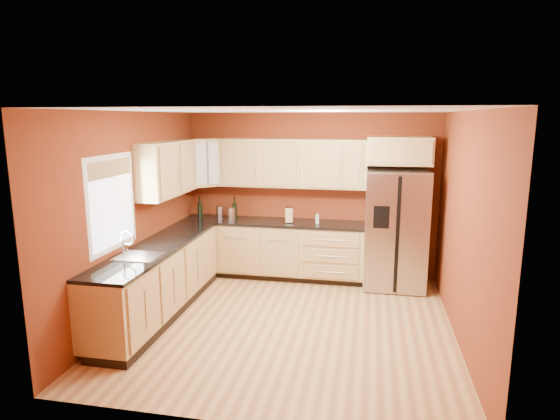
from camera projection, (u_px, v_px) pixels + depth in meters
name	position (u px, v px, depth m)	size (l,w,h in m)	color
floor	(287.00, 324.00, 5.83)	(4.00, 4.00, 0.00)	#A56D40
ceiling	(288.00, 111.00, 5.33)	(4.00, 4.00, 0.00)	white
wall_back	(309.00, 195.00, 7.50)	(4.00, 0.04, 2.60)	maroon
wall_front	(243.00, 277.00, 3.65)	(4.00, 0.04, 2.60)	maroon
wall_left	(133.00, 215.00, 5.95)	(0.04, 4.00, 2.60)	maroon
wall_right	(464.00, 229.00, 5.20)	(0.04, 4.00, 2.60)	maroon
base_cabinets_back	(272.00, 250.00, 7.48)	(2.90, 0.60, 0.88)	tan
base_cabinets_left	(158.00, 281.00, 6.06)	(0.60, 2.80, 0.88)	tan
countertop_back	(272.00, 222.00, 7.38)	(2.90, 0.62, 0.04)	black
countertop_left	(157.00, 247.00, 5.97)	(0.62, 2.80, 0.04)	black
upper_cabinets_back	(292.00, 163.00, 7.29)	(2.30, 0.33, 0.75)	tan
upper_cabinets_left	(167.00, 169.00, 6.52)	(0.33, 1.35, 0.75)	tan
corner_upper_cabinet	(202.00, 163.00, 7.40)	(0.62, 0.33, 0.75)	tan
over_fridge_cabinet	(399.00, 151.00, 6.82)	(0.92, 0.60, 0.40)	tan
refrigerator	(396.00, 229.00, 6.97)	(0.90, 0.75, 1.78)	silver
window	(112.00, 203.00, 5.42)	(0.03, 0.90, 1.00)	white
sink_faucet	(138.00, 244.00, 5.46)	(0.50, 0.42, 0.30)	white
canister_left	(220.00, 212.00, 7.55)	(0.13, 0.13, 0.20)	silver
canister_right	(231.00, 214.00, 7.42)	(0.13, 0.13, 0.20)	silver
wine_bottle_a	(200.00, 207.00, 7.57)	(0.08, 0.08, 0.35)	black
wine_bottle_b	(235.00, 208.00, 7.47)	(0.08, 0.08, 0.36)	black
knife_block	(289.00, 215.00, 7.26)	(0.11, 0.10, 0.22)	tan
soap_dispenser	(317.00, 218.00, 7.19)	(0.06, 0.06, 0.17)	silver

